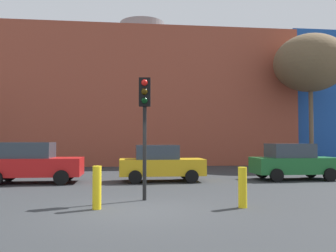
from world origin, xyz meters
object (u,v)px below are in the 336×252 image
bare_tree_0 (310,63)px  bollard_yellow_0 (97,188)px  parked_car_3 (293,162)px  bollard_yellow_1 (243,187)px  parked_car_1 (33,163)px  parked_car_2 (160,163)px  traffic_light_island (145,110)px

bare_tree_0 → bollard_yellow_0: (-13.48, -13.53, -6.64)m
bare_tree_0 → bollard_yellow_0: bare_tree_0 is taller
parked_car_3 → bollard_yellow_1: parked_car_3 is taller
bare_tree_0 → bollard_yellow_0: bearing=-134.9°
parked_car_1 → parked_car_2: parked_car_1 is taller
parked_car_2 → parked_car_3: size_ratio=0.97×
parked_car_2 → traffic_light_island: (-0.98, -5.10, 2.00)m
bare_tree_0 → bollard_yellow_1: 18.00m
parked_car_2 → bollard_yellow_0: 6.82m
parked_car_3 → traffic_light_island: 9.15m
bare_tree_0 → bollard_yellow_0: size_ratio=7.91×
traffic_light_island → parked_car_1: bearing=-131.0°
parked_car_3 → bollard_yellow_0: bearing=-143.6°
traffic_light_island → bollard_yellow_1: bearing=66.6°
parked_car_1 → parked_car_3: parked_car_1 is taller
parked_car_3 → bare_tree_0: bare_tree_0 is taller
parked_car_1 → bollard_yellow_0: 7.20m
parked_car_1 → traffic_light_island: traffic_light_island is taller
parked_car_2 → bare_tree_0: (11.14, 7.14, 6.41)m
parked_car_2 → parked_car_3: (6.35, -0.00, 0.03)m
bollard_yellow_0 → bollard_yellow_1: (4.00, -0.23, -0.02)m
parked_car_1 → bare_tree_0: bearing=23.0°
parked_car_2 → traffic_light_island: bearing=-100.9°
parked_car_3 → bollard_yellow_1: 8.13m
bollard_yellow_0 → parked_car_1: bearing=117.2°
parked_car_2 → bollard_yellow_0: size_ratio=3.27×
parked_car_3 → bare_tree_0: (4.79, 7.14, 6.38)m
traffic_light_island → bare_tree_0: bearing=141.9°
traffic_light_island → bollard_yellow_0: 2.92m
bollard_yellow_1 → bollard_yellow_0: bearing=176.7°
parked_car_2 → bollard_yellow_0: parked_car_2 is taller
parked_car_2 → bollard_yellow_0: (-2.34, -6.40, -0.24)m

